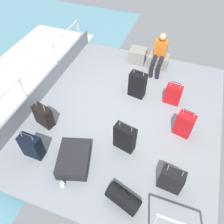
{
  "coord_description": "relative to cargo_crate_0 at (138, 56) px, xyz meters",
  "views": [
    {
      "loc": [
        0.9,
        -3.41,
        4.0
      ],
      "look_at": [
        -0.24,
        -0.28,
        0.25
      ],
      "focal_mm": 35.43,
      "sensor_mm": 36.0,
      "label": 1
    }
  ],
  "objects": [
    {
      "name": "duffel_bag",
      "position": [
        0.9,
        -4.14,
        -0.05
      ],
      "size": [
        0.66,
        0.47,
        0.44
      ],
      "color": "black",
      "rests_on": "ground_plane"
    },
    {
      "name": "suitcase_2",
      "position": [
        -0.26,
        -3.73,
        -0.07
      ],
      "size": [
        0.8,
        0.94,
        0.27
      ],
      "color": "black",
      "rests_on": "ground_plane"
    },
    {
      "name": "cargo_crate_1",
      "position": [
        0.64,
        -0.02,
        -0.02
      ],
      "size": [
        0.6,
        0.4,
        0.37
      ],
      "color": "gray",
      "rests_on": "ground_plane"
    },
    {
      "name": "suitcase_3",
      "position": [
        0.56,
        -3.04,
        0.12
      ],
      "size": [
        0.47,
        0.29,
        0.77
      ],
      "color": "black",
      "rests_on": "ground_plane"
    },
    {
      "name": "ground_plane",
      "position": [
        0.3,
        -2.13,
        -0.23
      ],
      "size": [
        4.4,
        5.2,
        0.06
      ],
      "primitive_type": "cube",
      "color": "gray"
    },
    {
      "name": "sea_wake",
      "position": [
        -3.3,
        -2.13,
        -0.54
      ],
      "size": [
        12.0,
        12.0,
        0.01
      ],
      "color": "#598C9E",
      "rests_on": "ground_plane"
    },
    {
      "name": "railing_port",
      "position": [
        -1.87,
        -2.13,
        0.58
      ],
      "size": [
        0.04,
        4.2,
        1.02
      ],
      "color": "silver",
      "rests_on": "ground_plane"
    },
    {
      "name": "passenger_seated",
      "position": [
        0.64,
        -0.2,
        0.36
      ],
      "size": [
        0.34,
        0.66,
        1.07
      ],
      "color": "orange",
      "rests_on": "ground_plane"
    },
    {
      "name": "suitcase_0",
      "position": [
        1.65,
        -2.26,
        0.09
      ],
      "size": [
        0.41,
        0.31,
        0.72
      ],
      "color": "red",
      "rests_on": "ground_plane"
    },
    {
      "name": "suitcase_6",
      "position": [
        -1.11,
        -3.84,
        0.08
      ],
      "size": [
        0.42,
        0.23,
        0.7
      ],
      "color": "black",
      "rests_on": "ground_plane"
    },
    {
      "name": "suitcase_1",
      "position": [
        0.37,
        -1.42,
        0.13
      ],
      "size": [
        0.44,
        0.29,
        0.78
      ],
      "color": "black",
      "rests_on": "ground_plane"
    },
    {
      "name": "cargo_crate_0",
      "position": [
        0.0,
        0.0,
        0.0
      ],
      "size": [
        0.52,
        0.43,
        0.41
      ],
      "color": "gray",
      "rests_on": "ground_plane"
    },
    {
      "name": "gunwale_port",
      "position": [
        -1.87,
        -2.13,
        0.02
      ],
      "size": [
        0.06,
        5.2,
        0.45
      ],
      "primitive_type": "cube",
      "color": "gray",
      "rests_on": "ground_plane"
    },
    {
      "name": "suitcase_5",
      "position": [
        -1.33,
        -3.05,
        0.05
      ],
      "size": [
        0.48,
        0.33,
        0.71
      ],
      "color": "black",
      "rests_on": "ground_plane"
    },
    {
      "name": "paper_cup",
      "position": [
        -0.24,
        -4.25,
        -0.15
      ],
      "size": [
        0.08,
        0.08,
        0.1
      ],
      "primitive_type": "cylinder",
      "color": "white",
      "rests_on": "ground_plane"
    },
    {
      "name": "suitcase_7",
      "position": [
        1.61,
        -3.58,
        0.06
      ],
      "size": [
        0.44,
        0.26,
        0.71
      ],
      "color": "black",
      "rests_on": "ground_plane"
    },
    {
      "name": "suitcase_4",
      "position": [
        1.27,
        -1.37,
        0.05
      ],
      "size": [
        0.4,
        0.24,
        0.64
      ],
      "color": "red",
      "rests_on": "ground_plane"
    }
  ]
}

